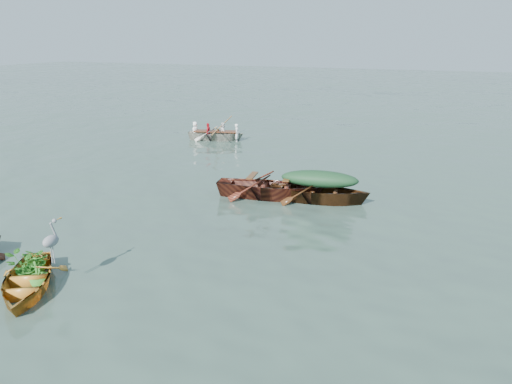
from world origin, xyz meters
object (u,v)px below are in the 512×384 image
(yellow_dinghy, at_px, (28,291))
(green_tarp_boat, at_px, (319,202))
(open_wooden_boat, at_px, (270,198))
(heron, at_px, (52,248))
(rowed_boat, at_px, (216,140))

(yellow_dinghy, distance_m, green_tarp_boat, 8.73)
(green_tarp_boat, bearing_deg, open_wooden_boat, 90.00)
(green_tarp_boat, height_order, heron, heron)
(open_wooden_boat, height_order, heron, heron)
(yellow_dinghy, relative_size, green_tarp_boat, 0.71)
(open_wooden_boat, distance_m, rowed_boat, 9.58)
(open_wooden_boat, relative_size, heron, 5.18)
(yellow_dinghy, bearing_deg, open_wooden_boat, 38.28)
(heron, bearing_deg, rowed_boat, 70.18)
(green_tarp_boat, bearing_deg, heron, 146.75)
(heron, bearing_deg, green_tarp_boat, 30.49)
(yellow_dinghy, relative_size, open_wooden_boat, 0.65)
(yellow_dinghy, height_order, open_wooden_boat, open_wooden_boat)
(open_wooden_boat, xyz_separation_m, heron, (-1.91, -7.23, 0.88))
(rowed_boat, relative_size, heron, 4.24)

